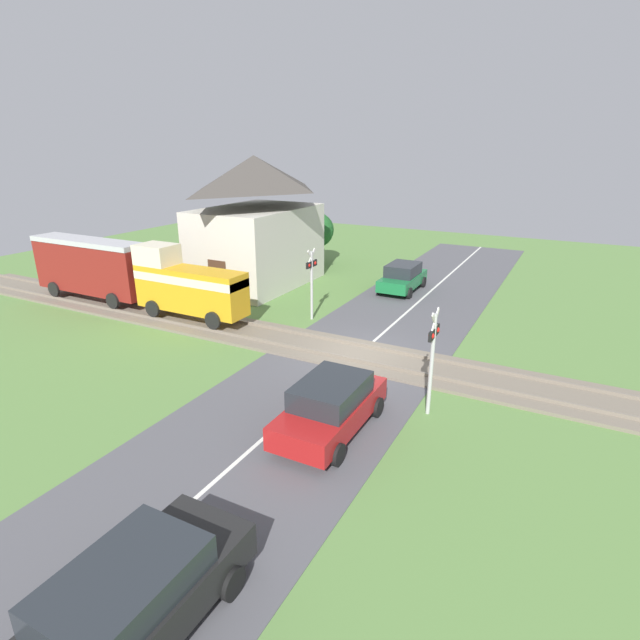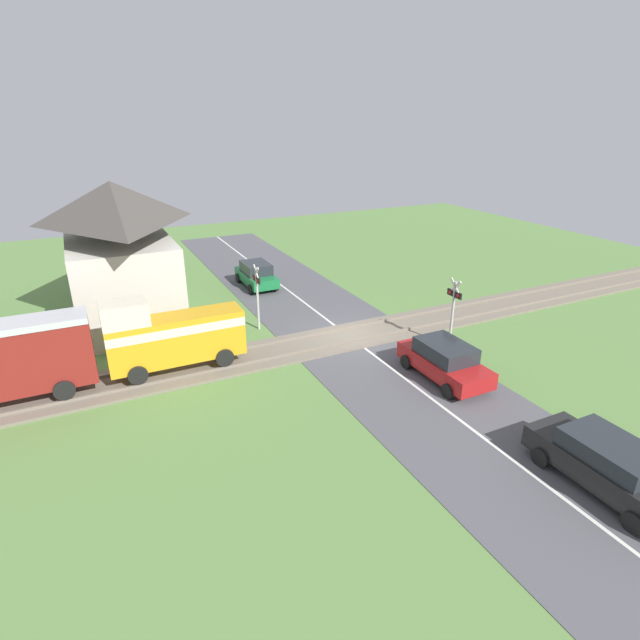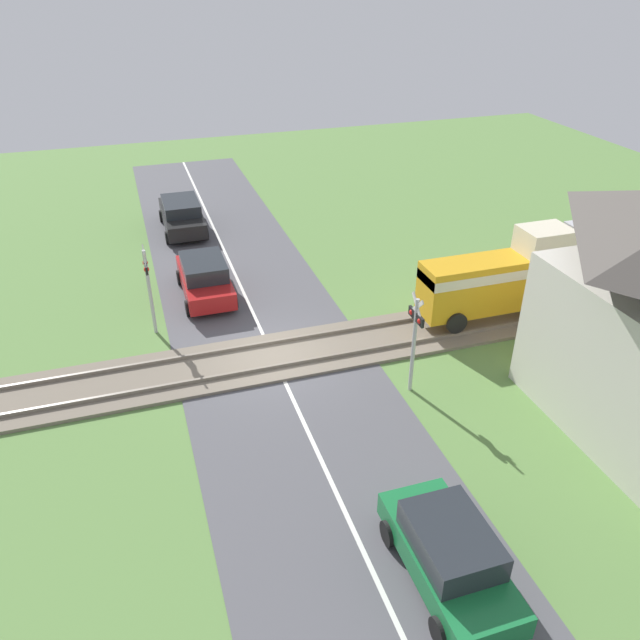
{
  "view_description": "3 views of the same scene",
  "coord_description": "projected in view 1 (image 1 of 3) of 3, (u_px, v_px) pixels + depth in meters",
  "views": [
    {
      "loc": [
        -16.12,
        -6.87,
        7.64
      ],
      "look_at": [
        0.0,
        1.61,
        1.2
      ],
      "focal_mm": 28.0,
      "sensor_mm": 36.0,
      "label": 1
    },
    {
      "loc": [
        -19.06,
        10.92,
        9.9
      ],
      "look_at": [
        0.0,
        1.61,
        1.2
      ],
      "focal_mm": 28.0,
      "sensor_mm": 36.0,
      "label": 2
    },
    {
      "loc": [
        16.9,
        -3.82,
        11.57
      ],
      "look_at": [
        0.0,
        1.61,
        1.2
      ],
      "focal_mm": 35.0,
      "sensor_mm": 36.0,
      "label": 3
    }
  ],
  "objects": [
    {
      "name": "crossing_signal_east_approach",
      "position": [
        312.0,
        275.0,
        22.34
      ],
      "size": [
        0.9,
        0.18,
        3.28
      ],
      "color": "#B7B7B7",
      "rests_on": "ground_plane"
    },
    {
      "name": "car_near_crossing",
      "position": [
        331.0,
        405.0,
        13.81
      ],
      "size": [
        4.14,
        1.92,
        1.55
      ],
      "color": "#A81919",
      "rests_on": "ground_plane"
    },
    {
      "name": "crossing_signal_west_approach",
      "position": [
        433.0,
        349.0,
        14.29
      ],
      "size": [
        0.9,
        0.18,
        3.28
      ],
      "color": "#B7B7B7",
      "rests_on": "ground_plane"
    },
    {
      "name": "pedestrian_by_station",
      "position": [
        224.0,
        293.0,
        24.43
      ],
      "size": [
        0.42,
        0.42,
        1.68
      ],
      "color": "gold",
      "rests_on": "ground_plane"
    },
    {
      "name": "car_far_side",
      "position": [
        403.0,
        277.0,
        27.19
      ],
      "size": [
        3.84,
        1.81,
        1.52
      ],
      "color": "#197038",
      "rests_on": "ground_plane"
    },
    {
      "name": "station_building",
      "position": [
        256.0,
        223.0,
        27.66
      ],
      "size": [
        7.76,
        5.18,
        7.08
      ],
      "color": "beige",
      "rests_on": "ground_plane"
    },
    {
      "name": "road_surface",
      "position": [
        357.0,
        356.0,
        19.01
      ],
      "size": [
        48.0,
        6.4,
        0.02
      ],
      "color": "#515156",
      "rests_on": "ground_plane"
    },
    {
      "name": "train",
      "position": [
        130.0,
        273.0,
        23.56
      ],
      "size": [
        1.58,
        12.47,
        3.18
      ],
      "color": "gold",
      "rests_on": "track_bed"
    },
    {
      "name": "car_behind_queue",
      "position": [
        127.0,
        605.0,
        7.83
      ],
      "size": [
        4.51,
        1.97,
        1.52
      ],
      "color": "black",
      "rests_on": "ground_plane"
    },
    {
      "name": "ground_plane",
      "position": [
        357.0,
        356.0,
        19.01
      ],
      "size": [
        60.0,
        60.0,
        0.0
      ],
      "primitive_type": "plane",
      "color": "#5B8442"
    },
    {
      "name": "tree_by_station",
      "position": [
        316.0,
        230.0,
        32.93
      ],
      "size": [
        2.3,
        2.3,
        3.43
      ],
      "color": "brown",
      "rests_on": "ground_plane"
    },
    {
      "name": "track_bed",
      "position": [
        357.0,
        355.0,
        18.99
      ],
      "size": [
        2.8,
        48.0,
        0.24
      ],
      "color": "#756B5B",
      "rests_on": "ground_plane"
    }
  ]
}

